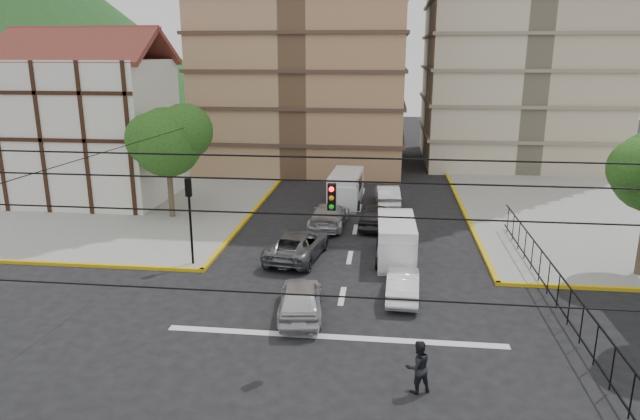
# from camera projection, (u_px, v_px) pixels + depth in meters

# --- Properties ---
(ground) EXTENTS (160.00, 160.00, 0.00)m
(ground) POSITION_uv_depth(u_px,v_px,m) (331.00, 353.00, 20.52)
(ground) COLOR black
(ground) RESTS_ON ground
(sidewalk_nw) EXTENTS (26.00, 26.00, 0.15)m
(sidewalk_nw) POSITION_uv_depth(u_px,v_px,m) (88.00, 199.00, 41.91)
(sidewalk_nw) COLOR gray
(sidewalk_nw) RESTS_ON ground
(stop_line) EXTENTS (13.00, 0.40, 0.01)m
(stop_line) POSITION_uv_depth(u_px,v_px,m) (334.00, 337.00, 21.67)
(stop_line) COLOR silver
(stop_line) RESTS_ON ground
(tudor_building) EXTENTS (10.80, 8.05, 12.23)m
(tudor_building) POSITION_uv_depth(u_px,v_px,m) (93.00, 129.00, 40.42)
(tudor_building) COLOR silver
(tudor_building) RESTS_ON ground
(distant_hill) EXTENTS (70.00, 70.00, 28.00)m
(distant_hill) POSITION_uv_depth(u_px,v_px,m) (30.00, 30.00, 90.04)
(distant_hill) COLOR #1D4517
(distant_hill) RESTS_ON ground
(park_fence) EXTENTS (0.10, 22.50, 1.66)m
(park_fence) POSITION_uv_depth(u_px,v_px,m) (556.00, 312.00, 23.80)
(park_fence) COLOR black
(park_fence) RESTS_ON ground
(tree_tudor) EXTENTS (5.39, 4.40, 7.43)m
(tree_tudor) POSITION_uv_depth(u_px,v_px,m) (169.00, 139.00, 35.81)
(tree_tudor) COLOR #473828
(tree_tudor) RESTS_ON ground
(traffic_light_nw) EXTENTS (0.28, 0.22, 4.40)m
(traffic_light_nw) POSITION_uv_depth(u_px,v_px,m) (190.00, 207.00, 28.04)
(traffic_light_nw) COLOR black
(traffic_light_nw) RESTS_ON ground
(traffic_light_hanging) EXTENTS (18.00, 9.12, 0.92)m
(traffic_light_hanging) POSITION_uv_depth(u_px,v_px,m) (325.00, 210.00, 17.00)
(traffic_light_hanging) COLOR black
(traffic_light_hanging) RESTS_ON ground
(van_right_lane) EXTENTS (2.03, 4.83, 2.16)m
(van_right_lane) POSITION_uv_depth(u_px,v_px,m) (396.00, 242.00, 29.25)
(van_right_lane) COLOR silver
(van_right_lane) RESTS_ON ground
(van_left_lane) EXTENTS (2.26, 5.24, 2.32)m
(van_left_lane) POSITION_uv_depth(u_px,v_px,m) (346.00, 190.00, 40.09)
(van_left_lane) COLOR silver
(van_left_lane) RESTS_ON ground
(car_silver_front_left) EXTENTS (2.31, 4.63, 1.51)m
(car_silver_front_left) POSITION_uv_depth(u_px,v_px,m) (300.00, 298.00, 23.29)
(car_silver_front_left) COLOR silver
(car_silver_front_left) RESTS_ON ground
(car_white_front_right) EXTENTS (1.52, 3.98, 1.29)m
(car_white_front_right) POSITION_uv_depth(u_px,v_px,m) (403.00, 284.00, 24.98)
(car_white_front_right) COLOR white
(car_white_front_right) RESTS_ON ground
(car_grey_mid_left) EXTENTS (3.16, 5.59, 1.47)m
(car_grey_mid_left) POSITION_uv_depth(u_px,v_px,m) (298.00, 244.00, 29.86)
(car_grey_mid_left) COLOR #5C6064
(car_grey_mid_left) RESTS_ON ground
(car_silver_rear_left) EXTENTS (2.32, 5.20, 1.48)m
(car_silver_rear_left) POSITION_uv_depth(u_px,v_px,m) (329.00, 215.00, 35.20)
(car_silver_rear_left) COLOR #BCBCC1
(car_silver_rear_left) RESTS_ON ground
(car_darkgrey_mid_right) EXTENTS (2.29, 4.54, 1.48)m
(car_darkgrey_mid_right) POSITION_uv_depth(u_px,v_px,m) (376.00, 216.00, 35.10)
(car_darkgrey_mid_right) COLOR #2A2B2D
(car_darkgrey_mid_right) RESTS_ON ground
(car_white_rear_right) EXTENTS (1.91, 4.56, 1.46)m
(car_white_rear_right) POSITION_uv_depth(u_px,v_px,m) (387.00, 195.00, 40.32)
(car_white_rear_right) COLOR silver
(car_white_rear_right) RESTS_ON ground
(pedestrian_crosswalk) EXTENTS (1.04, 0.95, 1.75)m
(pedestrian_crosswalk) POSITION_uv_depth(u_px,v_px,m) (418.00, 367.00, 17.97)
(pedestrian_crosswalk) COLOR black
(pedestrian_crosswalk) RESTS_ON ground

